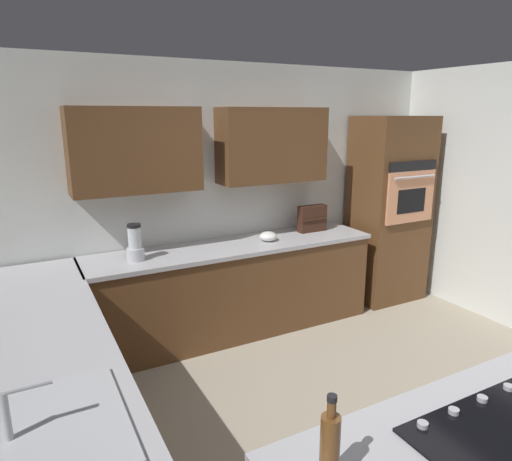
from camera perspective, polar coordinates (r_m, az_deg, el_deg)
The scene contains 12 objects.
ground_plane at distance 3.51m, azimuth 12.34°, elevation -23.03°, with size 14.00×14.00×0.00m, color #9E937F.
wall_back at distance 4.55m, azimuth -4.20°, elevation 5.73°, with size 6.00×0.44×2.60m.
lower_cabinets_back at distance 4.52m, azimuth -2.63°, elevation -7.52°, with size 2.80×0.60×0.86m, color brown.
countertop_back at distance 4.37m, azimuth -2.70°, elevation -2.04°, with size 2.84×0.64×0.04m, color #B2B2B7.
lower_cabinets_side at distance 3.12m, azimuth -23.55°, elevation -19.66°, with size 0.60×2.90×0.86m, color brown.
countertop_side at distance 2.90m, azimuth -24.45°, elevation -12.22°, with size 0.64×2.94×0.04m, color #B2B2B7.
wall_oven at distance 5.43m, azimuth 16.25°, elevation 2.50°, with size 0.80×0.66×2.09m.
sink_unit at distance 2.11m, azimuth -22.92°, elevation -21.41°, with size 0.46×0.70×0.23m.
blender at distance 4.00m, azimuth -14.90°, elevation -1.76°, with size 0.15×0.15×0.32m.
mixing_bowl at distance 4.48m, azimuth 1.53°, elevation -0.74°, with size 0.17×0.17×0.09m, color white.
spice_rack at distance 4.86m, azimuth 7.04°, elevation 1.51°, with size 0.31×0.11×0.28m.
oil_bottle at distance 1.70m, azimuth 9.21°, elevation -25.23°, with size 0.07×0.07×0.34m.
Camera 1 is at (1.89, 2.07, 2.12)m, focal length 31.96 mm.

